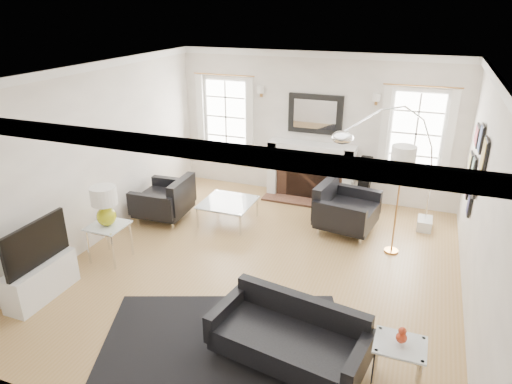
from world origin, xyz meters
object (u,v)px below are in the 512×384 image
at_px(sofa, 290,337).
at_px(fireplace, 310,172).
at_px(gourd_lamp, 105,203).
at_px(armchair_left, 166,200).
at_px(coffee_table, 228,203).
at_px(armchair_right, 343,210).
at_px(arc_floor_lamp, 389,167).

bearing_deg(sofa, fireplace, 101.94).
xyz_separation_m(fireplace, gourd_lamp, (-2.20, -3.38, 0.38)).
height_order(armchair_left, coffee_table, armchair_left).
height_order(sofa, armchair_right, armchair_right).
bearing_deg(armchair_right, arc_floor_lamp, -0.74).
distance_m(fireplace, sofa, 4.54).
relative_size(armchair_right, coffee_table, 1.29).
height_order(armchair_right, arc_floor_lamp, arc_floor_lamp).
distance_m(armchair_left, coffee_table, 1.10).
relative_size(armchair_left, coffee_table, 1.15).
xyz_separation_m(armchair_left, gourd_lamp, (-0.07, -1.51, 0.56)).
distance_m(armchair_left, gourd_lamp, 1.62).
bearing_deg(arc_floor_lamp, gourd_lamp, -149.80).
distance_m(gourd_lamp, arc_floor_lamp, 4.34).
distance_m(armchair_left, armchair_right, 3.09).
xyz_separation_m(sofa, coffee_table, (-2.00, 2.86, 0.06)).
distance_m(armchair_right, arc_floor_lamp, 1.07).
height_order(coffee_table, gourd_lamp, gourd_lamp).
distance_m(sofa, coffee_table, 3.49).
bearing_deg(gourd_lamp, arc_floor_lamp, 30.20).
relative_size(sofa, arc_floor_lamp, 0.78).
height_order(sofa, coffee_table, sofa).
bearing_deg(sofa, armchair_right, 90.92).
xyz_separation_m(fireplace, arc_floor_lamp, (1.54, -1.20, 0.68)).
bearing_deg(armchair_left, armchair_right, 12.50).
xyz_separation_m(fireplace, armchair_right, (0.89, -1.19, -0.16)).
bearing_deg(armchair_right, coffee_table, -168.71).
distance_m(armchair_left, arc_floor_lamp, 3.83).
bearing_deg(gourd_lamp, sofa, -18.72).
distance_m(armchair_right, gourd_lamp, 3.82).
xyz_separation_m(armchair_right, gourd_lamp, (-3.09, -2.18, 0.54)).
height_order(armchair_right, coffee_table, armchair_right).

